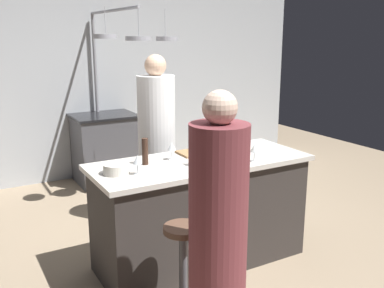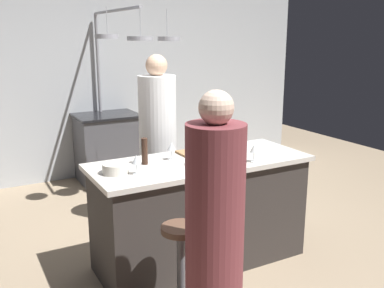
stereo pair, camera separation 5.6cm
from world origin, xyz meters
TOP-DOWN VIEW (x-y plane):
  - ground_plane at (0.00, 0.00)m, footprint 9.00×9.00m
  - back_wall at (0.00, 2.85)m, footprint 6.40×0.16m
  - kitchen_island at (0.00, 0.00)m, footprint 1.80×0.72m
  - stove_range at (0.00, 2.45)m, footprint 0.80×0.64m
  - chef at (0.00, 0.84)m, footprint 0.36×0.36m
  - bar_stool_left at (-0.50, -0.62)m, footprint 0.28×0.28m
  - guest_left at (-0.48, -0.99)m, footprint 0.34×0.34m
  - overhead_pot_rack at (0.02, 1.81)m, footprint 0.89×1.55m
  - potted_plant at (1.72, 1.49)m, footprint 0.36×0.36m
  - cutting_board at (0.08, 0.20)m, footprint 0.32×0.22m
  - pepper_mill at (-0.44, 0.11)m, footprint 0.05×0.05m
  - wine_bottle_rose at (-0.08, -0.17)m, footprint 0.07×0.07m
  - wine_bottle_amber at (0.23, -0.18)m, footprint 0.07×0.07m
  - wine_bottle_white at (0.20, -0.05)m, footprint 0.07×0.07m
  - wine_glass_by_chef at (-0.59, -0.10)m, footprint 0.07×0.07m
  - wine_glass_near_right_guest at (-0.21, 0.12)m, footprint 0.07×0.07m
  - wine_glass_near_left_guest at (0.34, -0.25)m, footprint 0.07×0.07m
  - mixing_bowl_steel at (0.51, 0.21)m, footprint 0.16×0.16m
  - mixing_bowl_ceramic at (-0.72, -0.01)m, footprint 0.19×0.19m

SIDE VIEW (x-z plane):
  - ground_plane at x=0.00m, z-range 0.00..0.00m
  - potted_plant at x=1.72m, z-range 0.04..0.56m
  - bar_stool_left at x=-0.50m, z-range 0.04..0.72m
  - stove_range at x=0.00m, z-range 0.00..0.89m
  - kitchen_island at x=0.00m, z-range 0.00..0.90m
  - guest_left at x=-0.48m, z-range -0.06..1.55m
  - chef at x=0.00m, z-range -0.06..1.65m
  - cutting_board at x=0.08m, z-range 0.90..0.92m
  - mixing_bowl_steel at x=0.51m, z-range 0.90..0.97m
  - mixing_bowl_ceramic at x=-0.72m, z-range 0.90..0.98m
  - pepper_mill at x=-0.44m, z-range 0.90..1.11m
  - wine_glass_by_chef at x=-0.59m, z-range 0.93..1.08m
  - wine_glass_near_right_guest at x=-0.21m, z-range 0.93..1.08m
  - wine_glass_near_left_guest at x=0.34m, z-range 0.93..1.08m
  - wine_bottle_rose at x=-0.08m, z-range 0.86..1.16m
  - wine_bottle_white at x=0.20m, z-range 0.86..1.16m
  - wine_bottle_amber at x=0.23m, z-range 0.86..1.18m
  - back_wall at x=0.00m, z-range 0.00..2.60m
  - overhead_pot_rack at x=0.02m, z-range 0.59..2.76m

